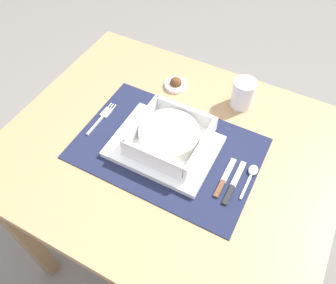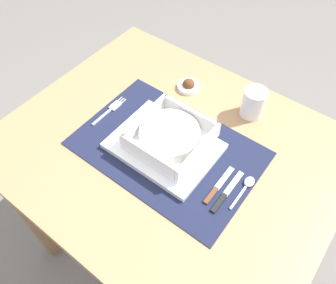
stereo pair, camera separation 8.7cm
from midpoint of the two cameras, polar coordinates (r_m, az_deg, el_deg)
ground_plane at (r=1.55m, az=1.85°, el=-17.30°), size 6.00×6.00×0.00m
dining_table at (r=0.99m, az=2.75°, el=-4.82°), size 0.88×0.72×0.73m
placemat at (r=0.90m, az=2.78°, el=-1.30°), size 0.48×0.32×0.00m
serving_plate at (r=0.89m, az=2.17°, el=-0.85°), size 0.27×0.20×0.02m
porridge_bowl at (r=0.87m, az=3.34°, el=0.66°), size 0.18×0.18×0.06m
fork at (r=0.99m, az=-7.06°, el=5.42°), size 0.02×0.13×0.00m
spoon at (r=0.86m, az=16.12°, el=-7.15°), size 0.02×0.11×0.01m
butter_knife at (r=0.84m, az=12.77°, el=-8.67°), size 0.01×0.14×0.01m
bread_knife at (r=0.84m, az=11.37°, el=-7.62°), size 0.01×0.13×0.01m
drinking_glass at (r=0.99m, az=16.67°, el=6.02°), size 0.07×0.07×0.09m
condiment_saucer at (r=1.05m, az=5.90°, el=9.32°), size 0.07×0.07×0.04m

